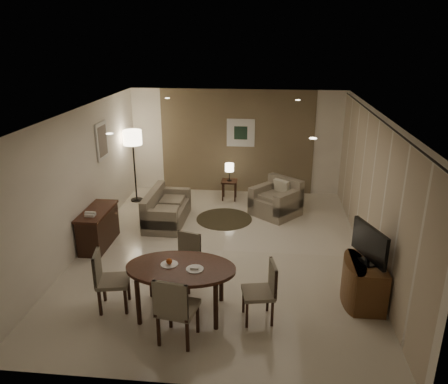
# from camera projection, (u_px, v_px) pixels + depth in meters

# --- Properties ---
(room_shell) EXTENTS (5.50, 7.00, 2.70)m
(room_shell) POSITION_uv_depth(u_px,v_px,m) (225.00, 179.00, 8.46)
(room_shell) COLOR beige
(room_shell) RESTS_ON ground
(taupe_accent) EXTENTS (3.96, 0.03, 2.70)m
(taupe_accent) POSITION_uv_depth(u_px,v_px,m) (237.00, 142.00, 11.34)
(taupe_accent) COLOR #756548
(taupe_accent) RESTS_ON wall_back
(curtain_wall) EXTENTS (0.08, 6.70, 2.58)m
(curtain_wall) POSITION_uv_depth(u_px,v_px,m) (371.00, 192.00, 7.84)
(curtain_wall) COLOR #C5B19A
(curtain_wall) RESTS_ON wall_right
(curtain_rod) EXTENTS (0.03, 6.80, 0.03)m
(curtain_rod) POSITION_uv_depth(u_px,v_px,m) (380.00, 119.00, 7.39)
(curtain_rod) COLOR black
(curtain_rod) RESTS_ON wall_right
(art_back_frame) EXTENTS (0.72, 0.03, 0.72)m
(art_back_frame) POSITION_uv_depth(u_px,v_px,m) (241.00, 133.00, 11.23)
(art_back_frame) COLOR silver
(art_back_frame) RESTS_ON wall_back
(art_back_canvas) EXTENTS (0.34, 0.01, 0.34)m
(art_back_canvas) POSITION_uv_depth(u_px,v_px,m) (241.00, 133.00, 11.21)
(art_back_canvas) COLOR #192E20
(art_back_canvas) RESTS_ON wall_back
(art_left_frame) EXTENTS (0.03, 0.60, 0.80)m
(art_left_frame) POSITION_uv_depth(u_px,v_px,m) (102.00, 141.00, 9.30)
(art_left_frame) COLOR silver
(art_left_frame) RESTS_ON wall_left
(art_left_canvas) EXTENTS (0.01, 0.46, 0.64)m
(art_left_canvas) POSITION_uv_depth(u_px,v_px,m) (103.00, 141.00, 9.30)
(art_left_canvas) COLOR gray
(art_left_canvas) RESTS_ON wall_left
(downlight_nl) EXTENTS (0.10, 0.10, 0.01)m
(downlight_nl) POSITION_uv_depth(u_px,v_px,m) (110.00, 134.00, 6.08)
(downlight_nl) COLOR white
(downlight_nl) RESTS_ON ceiling
(downlight_nr) EXTENTS (0.10, 0.10, 0.01)m
(downlight_nr) POSITION_uv_depth(u_px,v_px,m) (313.00, 138.00, 5.81)
(downlight_nr) COLOR white
(downlight_nr) RESTS_ON ceiling
(downlight_fl) EXTENTS (0.10, 0.10, 0.01)m
(downlight_fl) POSITION_uv_depth(u_px,v_px,m) (167.00, 98.00, 9.45)
(downlight_fl) COLOR white
(downlight_fl) RESTS_ON ceiling
(downlight_fr) EXTENTS (0.10, 0.10, 0.01)m
(downlight_fr) POSITION_uv_depth(u_px,v_px,m) (298.00, 100.00, 9.18)
(downlight_fr) COLOR white
(downlight_fr) RESTS_ON ceiling
(console_desk) EXTENTS (0.48, 1.20, 0.75)m
(console_desk) POSITION_uv_depth(u_px,v_px,m) (98.00, 228.00, 8.66)
(console_desk) COLOR #441F15
(console_desk) RESTS_ON floor
(telephone) EXTENTS (0.20, 0.14, 0.09)m
(telephone) POSITION_uv_depth(u_px,v_px,m) (90.00, 214.00, 8.23)
(telephone) COLOR white
(telephone) RESTS_ON console_desk
(tv_cabinet) EXTENTS (0.48, 0.90, 0.70)m
(tv_cabinet) POSITION_uv_depth(u_px,v_px,m) (366.00, 283.00, 6.79)
(tv_cabinet) COLOR brown
(tv_cabinet) RESTS_ON floor
(flat_tv) EXTENTS (0.36, 0.85, 0.60)m
(flat_tv) POSITION_uv_depth(u_px,v_px,m) (370.00, 244.00, 6.57)
(flat_tv) COLOR black
(flat_tv) RESTS_ON tv_cabinet
(dining_table) EXTENTS (1.64, 1.02, 0.77)m
(dining_table) POSITION_uv_depth(u_px,v_px,m) (181.00, 290.00, 6.54)
(dining_table) COLOR #441F15
(dining_table) RESTS_ON floor
(chair_near) EXTENTS (0.58, 0.58, 1.03)m
(chair_near) POSITION_uv_depth(u_px,v_px,m) (178.00, 307.00, 5.90)
(chair_near) COLOR gray
(chair_near) RESTS_ON floor
(chair_far) EXTENTS (0.55, 0.55, 0.90)m
(chair_far) POSITION_uv_depth(u_px,v_px,m) (184.00, 262.00, 7.20)
(chair_far) COLOR gray
(chair_far) RESTS_ON floor
(chair_left) EXTENTS (0.54, 0.54, 0.95)m
(chair_left) POSITION_uv_depth(u_px,v_px,m) (113.00, 280.00, 6.62)
(chair_left) COLOR gray
(chair_left) RESTS_ON floor
(chair_right) EXTENTS (0.52, 0.52, 0.92)m
(chair_right) POSITION_uv_depth(u_px,v_px,m) (258.00, 292.00, 6.35)
(chair_right) COLOR gray
(chair_right) RESTS_ON floor
(plate_a) EXTENTS (0.26, 0.26, 0.02)m
(plate_a) POSITION_uv_depth(u_px,v_px,m) (169.00, 264.00, 6.48)
(plate_a) COLOR white
(plate_a) RESTS_ON dining_table
(plate_b) EXTENTS (0.26, 0.26, 0.02)m
(plate_b) POSITION_uv_depth(u_px,v_px,m) (195.00, 269.00, 6.34)
(plate_b) COLOR white
(plate_b) RESTS_ON dining_table
(fruit_apple) EXTENTS (0.09, 0.09, 0.09)m
(fruit_apple) POSITION_uv_depth(u_px,v_px,m) (169.00, 261.00, 6.46)
(fruit_apple) COLOR #B64914
(fruit_apple) RESTS_ON plate_a
(napkin) EXTENTS (0.12, 0.08, 0.03)m
(napkin) POSITION_uv_depth(u_px,v_px,m) (195.00, 268.00, 6.34)
(napkin) COLOR white
(napkin) RESTS_ON plate_b
(round_rug) EXTENTS (1.27, 1.27, 0.01)m
(round_rug) POSITION_uv_depth(u_px,v_px,m) (224.00, 219.00, 10.00)
(round_rug) COLOR #3D3322
(round_rug) RESTS_ON floor
(sofa) EXTENTS (1.57, 0.80, 0.73)m
(sofa) POSITION_uv_depth(u_px,v_px,m) (167.00, 207.00, 9.71)
(sofa) COLOR gray
(sofa) RESTS_ON floor
(armchair) EXTENTS (1.30, 1.29, 0.84)m
(armchair) POSITION_uv_depth(u_px,v_px,m) (276.00, 198.00, 10.11)
(armchair) COLOR gray
(armchair) RESTS_ON floor
(side_table) EXTENTS (0.39, 0.39, 0.50)m
(side_table) POSITION_uv_depth(u_px,v_px,m) (229.00, 190.00, 11.13)
(side_table) COLOR black
(side_table) RESTS_ON floor
(table_lamp) EXTENTS (0.22, 0.22, 0.50)m
(table_lamp) POSITION_uv_depth(u_px,v_px,m) (229.00, 171.00, 10.96)
(table_lamp) COLOR #FFEAC1
(table_lamp) RESTS_ON side_table
(floor_lamp) EXTENTS (0.46, 0.46, 1.81)m
(floor_lamp) POSITION_uv_depth(u_px,v_px,m) (134.00, 166.00, 10.82)
(floor_lamp) COLOR #FFE5B7
(floor_lamp) RESTS_ON floor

